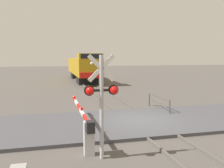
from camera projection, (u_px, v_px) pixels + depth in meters
name	position (u px, v px, depth m)	size (l,w,h in m)	color
ground_plane	(140.00, 122.00, 13.30)	(160.00, 160.00, 0.00)	#514C47
rail_track_left	(128.00, 122.00, 13.12)	(0.08, 80.00, 0.15)	#59544C
rail_track_right	(153.00, 120.00, 13.47)	(0.08, 80.00, 0.15)	#59544C
road_surface	(140.00, 121.00, 13.29)	(36.00, 5.57, 0.15)	#47474C
locomotive	(83.00, 67.00, 36.17)	(2.90, 16.77, 3.92)	black
crossing_signal	(102.00, 96.00, 8.35)	(1.18, 0.33, 3.64)	#ADADB2
crossing_gate	(85.00, 125.00, 9.70)	(0.36, 6.53, 1.35)	silver
guard_railing	(159.00, 101.00, 16.23)	(0.08, 3.21, 0.95)	#4C4742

